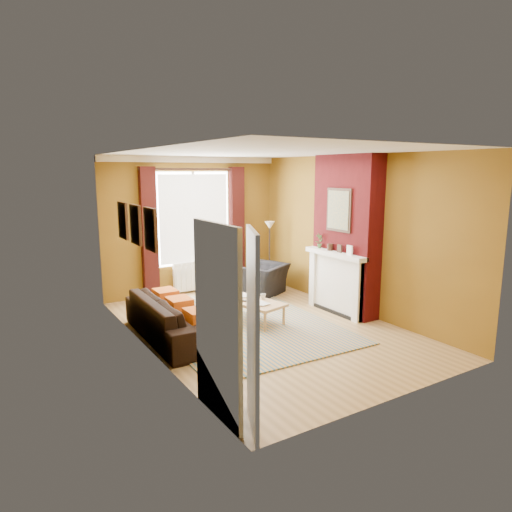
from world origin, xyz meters
The scene contains 12 objects.
ground centered at (0.00, 0.00, 0.00)m, with size 5.50×5.50×0.00m, color olive.
room_walls centered at (0.63, 0.28, 1.38)m, with size 3.82×5.54×2.83m.
striped_rug centered at (-0.23, 0.41, 0.01)m, with size 2.84×3.85×0.02m.
sofa centered at (-1.42, 0.36, 0.32)m, with size 2.19×0.85×0.64m, color black.
armchair centered at (1.07, 1.74, 0.31)m, with size 0.97×0.85×0.63m, color black.
coffee_table centered at (-0.02, 0.34, 0.34)m, with size 0.82×1.23×0.38m.
wicker_stool centered at (0.30, 2.33, 0.23)m, with size 0.40×0.40×0.46m.
floor_lamp centered at (1.49, 2.11, 1.15)m, with size 0.24×0.24×1.46m.
book_a centered at (-0.10, 0.06, 0.39)m, with size 0.19×0.25×0.02m, color #999999.
book_b centered at (-0.10, 0.67, 0.39)m, with size 0.18×0.25×0.02m, color #999999.
mug centered at (0.19, 0.32, 0.42)m, with size 0.10×0.10×0.09m, color #999999.
tv_remote centered at (-0.17, 0.39, 0.39)m, with size 0.14×0.16×0.02m.
Camera 1 is at (-3.84, -5.97, 2.52)m, focal length 32.00 mm.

